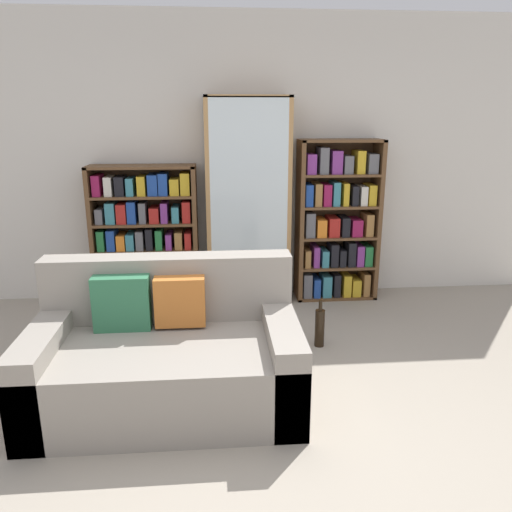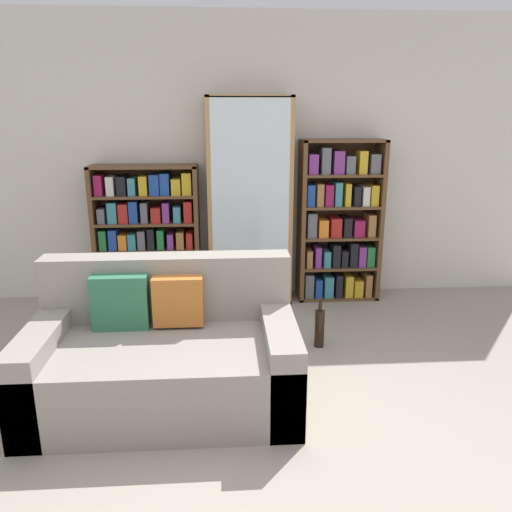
# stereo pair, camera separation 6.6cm
# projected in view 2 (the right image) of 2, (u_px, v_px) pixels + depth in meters

# --- Properties ---
(ground_plane) EXTENTS (16.00, 16.00, 0.00)m
(ground_plane) POSITION_uv_depth(u_px,v_px,m) (269.00, 472.00, 2.59)
(ground_plane) COLOR gray
(wall_back) EXTENTS (6.11, 0.06, 2.70)m
(wall_back) POSITION_uv_depth(u_px,v_px,m) (244.00, 161.00, 4.84)
(wall_back) COLOR beige
(wall_back) RESTS_ON ground
(couch) EXTENTS (1.65, 0.94, 0.88)m
(couch) POSITION_uv_depth(u_px,v_px,m) (165.00, 356.00, 3.17)
(couch) COLOR gray
(couch) RESTS_ON ground
(bookshelf_left) EXTENTS (0.99, 0.32, 1.33)m
(bookshelf_left) POSITION_uv_depth(u_px,v_px,m) (147.00, 236.00, 4.78)
(bookshelf_left) COLOR brown
(bookshelf_left) RESTS_ON ground
(display_cabinet) EXTENTS (0.79, 0.36, 1.95)m
(display_cabinet) POSITION_uv_depth(u_px,v_px,m) (250.00, 202.00, 4.74)
(display_cabinet) COLOR #AD7F4C
(display_cabinet) RESTS_ON ground
(bookshelf_right) EXTENTS (0.79, 0.32, 1.56)m
(bookshelf_right) POSITION_uv_depth(u_px,v_px,m) (339.00, 224.00, 4.87)
(bookshelf_right) COLOR brown
(bookshelf_right) RESTS_ON ground
(wine_bottle) EXTENTS (0.08, 0.08, 0.39)m
(wine_bottle) POSITION_uv_depth(u_px,v_px,m) (320.00, 328.00, 3.94)
(wine_bottle) COLOR black
(wine_bottle) RESTS_ON ground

